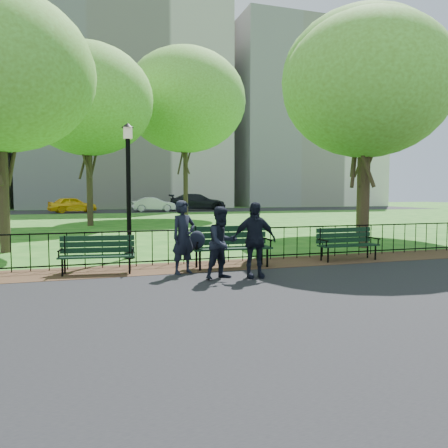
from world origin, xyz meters
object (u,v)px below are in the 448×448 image
object	(u,v)px
tree_mid_e	(363,79)
person_left	(184,237)
lamppost	(129,185)
tree_far_e	(185,101)
person_right	(254,240)
park_bench_right_a	(347,240)
park_bench_main	(219,241)
sedan_dark	(198,202)
taxi	(73,205)
tree_near_e	(367,86)
sedan_silver	(153,204)
person_mid	(222,243)
tree_far_c	(88,100)
park_bench_left_a	(97,250)

from	to	relation	value
tree_mid_e	person_left	xyz separation A→B (m)	(-9.30, -6.77, -5.82)
lamppost	person_left	distance (m)	3.15
tree_far_e	person_right	size ratio (longest dim) A/B	7.32
park_bench_right_a	park_bench_main	bearing A→B (deg)	-178.24
park_bench_main	sedan_dark	world-z (taller)	sedan_dark
person_right	taxi	bearing A→B (deg)	103.26
tree_near_e	person_left	xyz separation A→B (m)	(-6.74, -2.84, -4.46)
lamppost	person_left	bearing A→B (deg)	-71.29
park_bench_main	sedan_silver	size ratio (longest dim) A/B	0.51
sedan_silver	park_bench_right_a	bearing A→B (deg)	179.54
park_bench_main	person_right	size ratio (longest dim) A/B	1.28
person_mid	sedan_dark	bearing A→B (deg)	56.76
tree_far_e	taxi	bearing A→B (deg)	126.06
park_bench_main	taxi	world-z (taller)	taxi
taxi	sedan_silver	bearing A→B (deg)	-104.48
tree_far_c	sedan_dark	xyz separation A→B (m)	(10.73, 18.40, -5.96)
sedan_silver	taxi	bearing A→B (deg)	90.73
park_bench_right_a	lamppost	world-z (taller)	lamppost
park_bench_left_a	park_bench_right_a	size ratio (longest dim) A/B	1.00
tree_far_c	sedan_dark	size ratio (longest dim) A/B	1.70
tree_near_e	sedan_dark	distance (m)	31.46
tree_near_e	tree_far_e	bearing A→B (deg)	96.23
park_bench_left_a	tree_far_c	xyz separation A→B (m)	(0.01, 14.90, 6.28)
person_mid	person_right	xyz separation A→B (m)	(0.69, -0.07, 0.05)
park_bench_main	park_bench_left_a	xyz separation A→B (m)	(-2.82, 0.16, -0.13)
park_bench_left_a	person_mid	size ratio (longest dim) A/B	1.10
park_bench_right_a	person_mid	xyz separation A→B (m)	(-3.97, -1.44, 0.23)
lamppost	tree_near_e	world-z (taller)	tree_near_e
person_mid	tree_near_e	bearing A→B (deg)	11.18
person_left	person_right	distance (m)	1.61
person_left	sedan_dark	distance (m)	35.06
tree_near_e	person_left	size ratio (longest dim) A/B	4.63
park_bench_left_a	tree_far_e	distance (m)	22.77
sedan_silver	sedan_dark	distance (m)	5.10
taxi	sedan_dark	size ratio (longest dim) A/B	0.72
lamppost	person_left	world-z (taller)	lamppost
taxi	sedan_dark	distance (m)	12.24
park_bench_right_a	lamppost	xyz separation A→B (m)	(-5.55, 2.14, 1.48)
park_bench_left_a	tree_mid_e	distance (m)	14.13
tree_near_e	tree_far_e	xyz separation A→B (m)	(-1.98, 18.16, 2.96)
park_bench_main	person_mid	bearing A→B (deg)	-102.38
park_bench_main	tree_far_c	bearing A→B (deg)	102.35
tree_far_c	person_mid	distance (m)	17.60
person_left	tree_mid_e	bearing A→B (deg)	13.16
tree_near_e	person_right	xyz separation A→B (m)	(-5.40, -3.74, -4.47)
park_bench_main	lamppost	world-z (taller)	lamppost
lamppost	person_mid	world-z (taller)	lamppost
park_bench_right_a	tree_near_e	xyz separation A→B (m)	(2.13, 2.23, 4.75)
park_bench_right_a	tree_far_c	size ratio (longest dim) A/B	0.17
park_bench_main	park_bench_left_a	distance (m)	2.83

